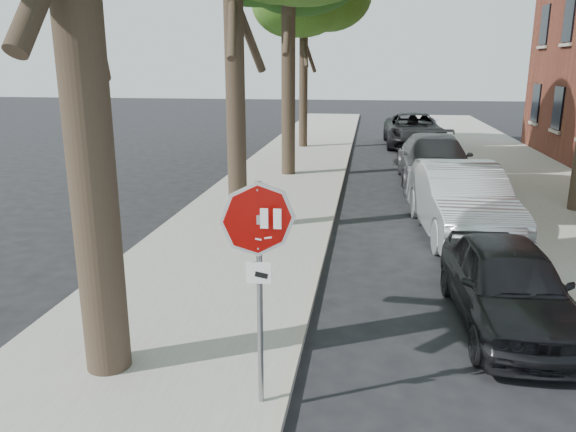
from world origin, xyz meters
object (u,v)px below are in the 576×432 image
(car_b, at_px, (461,200))
(car_c, at_px, (434,161))
(stop_sign, at_px, (259,252))
(car_a, at_px, (508,284))
(car_d, at_px, (413,130))

(car_b, distance_m, car_c, 5.83)
(car_c, bearing_deg, stop_sign, -104.06)
(stop_sign, relative_size, car_a, 0.67)
(stop_sign, bearing_deg, car_d, 81.80)
(stop_sign, distance_m, car_c, 13.84)
(car_a, bearing_deg, car_d, 87.44)
(stop_sign, relative_size, car_d, 0.45)
(car_a, relative_size, car_d, 0.67)
(car_c, bearing_deg, car_b, -90.22)
(car_d, bearing_deg, stop_sign, -99.30)
(car_b, xyz_separation_m, car_c, (0.00, 5.83, -0.03))
(car_b, bearing_deg, car_d, 85.02)
(car_b, xyz_separation_m, car_d, (-0.05, 15.04, -0.03))
(stop_sign, relative_size, car_c, 0.47)
(car_b, height_order, car_d, car_b)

